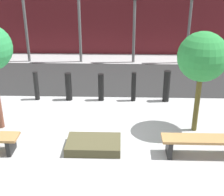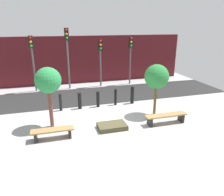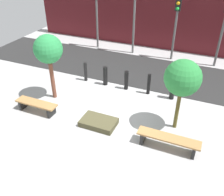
{
  "view_description": "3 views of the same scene",
  "coord_description": "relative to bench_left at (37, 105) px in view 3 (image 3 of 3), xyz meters",
  "views": [
    {
      "loc": [
        0.62,
        -6.71,
        4.02
      ],
      "look_at": [
        0.42,
        -0.15,
        1.15
      ],
      "focal_mm": 50.0,
      "sensor_mm": 36.0,
      "label": 1
    },
    {
      "loc": [
        -2.44,
        -8.87,
        4.42
      ],
      "look_at": [
        0.19,
        0.16,
        1.2
      ],
      "focal_mm": 35.0,
      "sensor_mm": 36.0,
      "label": 2
    },
    {
      "loc": [
        3.25,
        -6.81,
        5.64
      ],
      "look_at": [
        0.36,
        -0.1,
        1.0
      ],
      "focal_mm": 40.0,
      "sensor_mm": 36.0,
      "label": 3
    }
  ],
  "objects": [
    {
      "name": "tree_behind_right_bench",
      "position": [
        5.08,
        1.16,
        1.65
      ],
      "size": [
        1.19,
        1.19,
        2.57
      ],
      "color": "#50471F",
      "rests_on": "ground"
    },
    {
      "name": "tree_behind_left_bench",
      "position": [
        0.0,
        1.16,
        1.8
      ],
      "size": [
        1.12,
        1.12,
        2.7
      ],
      "color": "brown",
      "rests_on": "ground"
    },
    {
      "name": "bollard_left",
      "position": [
        1.52,
        3.0,
        0.14
      ],
      "size": [
        0.2,
        0.2,
        0.89
      ],
      "primitive_type": "cylinder",
      "color": "black",
      "rests_on": "ground"
    },
    {
      "name": "road_strip",
      "position": [
        2.54,
        5.04,
        -0.3
      ],
      "size": [
        18.0,
        3.58,
        0.01
      ],
      "primitive_type": "cube",
      "color": "#252525",
      "rests_on": "ground"
    },
    {
      "name": "traffic_light_west",
      "position": [
        -0.89,
        7.11,
        2.24
      ],
      "size": [
        0.28,
        0.27,
        3.69
      ],
      "color": "#5B5B5B",
      "rests_on": "ground"
    },
    {
      "name": "ground_plane",
      "position": [
        2.54,
        0.69,
        -0.3
      ],
      "size": [
        18.0,
        18.0,
        0.0
      ],
      "primitive_type": "plane",
      "color": "#A0A0A0"
    },
    {
      "name": "bollard_far_right",
      "position": [
        4.57,
        3.0,
        0.19
      ],
      "size": [
        0.2,
        0.2,
        0.99
      ],
      "primitive_type": "cylinder",
      "color": "black",
      "rests_on": "ground"
    },
    {
      "name": "traffic_light_mid_west",
      "position": [
        1.4,
        7.11,
        2.54
      ],
      "size": [
        0.28,
        0.27,
        4.15
      ],
      "color": "slate",
      "rests_on": "ground"
    },
    {
      "name": "building_facade",
      "position": [
        2.54,
        8.68,
        1.47
      ],
      "size": [
        16.2,
        0.5,
        3.55
      ],
      "primitive_type": "cube",
      "color": "#511419",
      "rests_on": "ground"
    },
    {
      "name": "bollard_right",
      "position": [
        3.55,
        3.0,
        0.16
      ],
      "size": [
        0.14,
        0.14,
        0.93
      ],
      "primitive_type": "cylinder",
      "color": "black",
      "rests_on": "ground"
    },
    {
      "name": "bench_right",
      "position": [
        5.08,
        0.0,
        0.03
      ],
      "size": [
        1.99,
        0.42,
        0.45
      ],
      "rotation": [
        0.0,
        0.0,
        0.0
      ],
      "color": "black",
      "rests_on": "ground"
    },
    {
      "name": "bench_left",
      "position": [
        0.0,
        0.0,
        0.0
      ],
      "size": [
        1.69,
        0.44,
        0.42
      ],
      "rotation": [
        0.0,
        0.0,
        -0.0
      ],
      "color": "black",
      "rests_on": "ground"
    },
    {
      "name": "bollard_center",
      "position": [
        2.54,
        3.0,
        0.13
      ],
      "size": [
        0.18,
        0.18,
        0.87
      ],
      "primitive_type": "cylinder",
      "color": "black",
      "rests_on": "ground"
    },
    {
      "name": "traffic_light_mid_east",
      "position": [
        3.68,
        7.11,
        2.05
      ],
      "size": [
        0.28,
        0.27,
        3.39
      ],
      "color": "#5C5C5C",
      "rests_on": "ground"
    },
    {
      "name": "planter_bed",
      "position": [
        2.54,
        0.2,
        -0.2
      ],
      "size": [
        1.26,
        0.82,
        0.21
      ],
      "primitive_type": "cube",
      "color": "#46422A",
      "rests_on": "ground"
    },
    {
      "name": "bollard_far_left",
      "position": [
        0.51,
        3.0,
        0.16
      ],
      "size": [
        0.15,
        0.15,
        0.92
      ],
      "primitive_type": "cylinder",
      "color": "black",
      "rests_on": "ground"
    }
  ]
}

